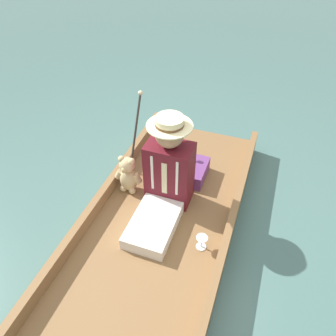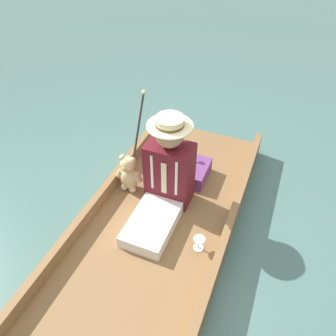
% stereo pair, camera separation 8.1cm
% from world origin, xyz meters
% --- Properties ---
extents(ground_plane, '(16.00, 16.00, 0.00)m').
position_xyz_m(ground_plane, '(0.00, 0.00, 0.00)').
color(ground_plane, '#476B66').
extents(punt_boat, '(1.15, 2.62, 0.24)m').
position_xyz_m(punt_boat, '(0.00, 0.00, 0.07)').
color(punt_boat, brown).
rests_on(punt_boat, ground_plane).
extents(seat_cushion, '(0.49, 0.34, 0.14)m').
position_xyz_m(seat_cushion, '(0.03, -0.55, 0.19)').
color(seat_cushion, '#6B3875').
rests_on(seat_cushion, punt_boat).
extents(seated_person, '(0.37, 0.80, 0.82)m').
position_xyz_m(seated_person, '(0.02, -0.15, 0.43)').
color(seated_person, white).
rests_on(seated_person, punt_boat).
extents(teddy_bear, '(0.26, 0.15, 0.37)m').
position_xyz_m(teddy_bear, '(0.39, -0.20, 0.29)').
color(teddy_bear, tan).
rests_on(teddy_bear, punt_boat).
extents(wine_glass, '(0.09, 0.09, 0.11)m').
position_xyz_m(wine_glass, '(-0.38, 0.17, 0.20)').
color(wine_glass, silver).
rests_on(wine_glass, punt_boat).
extents(walking_cane, '(0.04, 0.38, 0.70)m').
position_xyz_m(walking_cane, '(0.47, -0.60, 0.53)').
color(walking_cane, '#2D2823').
rests_on(walking_cane, punt_boat).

